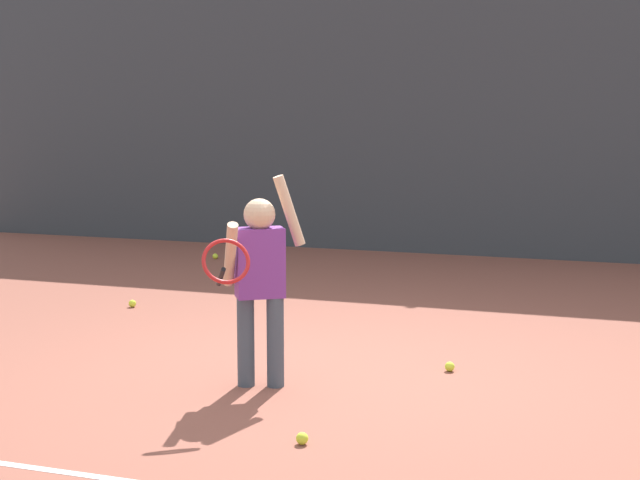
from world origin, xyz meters
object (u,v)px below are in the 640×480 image
tennis_ball_1 (302,438)px  tennis_ball_6 (450,367)px  tennis_player (259,275)px  tennis_ball_4 (132,304)px  tennis_ball_2 (215,256)px

tennis_ball_1 → tennis_ball_6: 1.70m
tennis_ball_1 → tennis_player: bearing=124.1°
tennis_ball_1 → tennis_ball_4: (-2.59, 2.78, 0.00)m
tennis_player → tennis_ball_1: tennis_player is taller
tennis_ball_6 → tennis_player: bearing=-145.8°
tennis_player → tennis_ball_4: tennis_player is taller
tennis_ball_4 → tennis_ball_1: bearing=-47.0°
tennis_player → tennis_ball_4: size_ratio=20.46×
tennis_ball_2 → tennis_ball_6: bearing=-47.6°
tennis_ball_1 → tennis_ball_4: bearing=133.0°
tennis_player → tennis_ball_2: (-2.41, 4.56, -0.69)m
tennis_ball_4 → tennis_player: bearing=-43.5°
tennis_ball_1 → tennis_ball_6: same height
tennis_player → tennis_ball_1: size_ratio=20.46×
tennis_ball_4 → tennis_ball_2: bearing=99.1°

